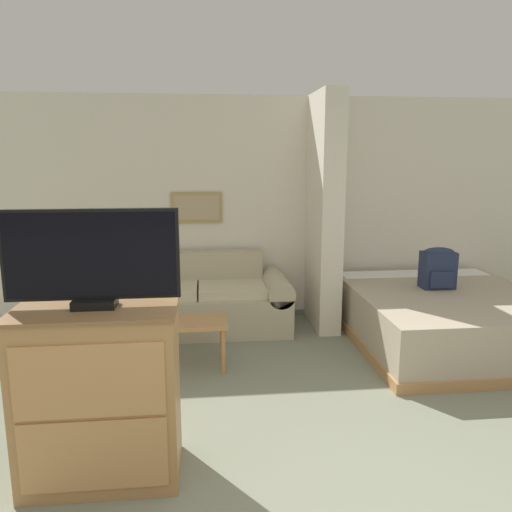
{
  "coord_description": "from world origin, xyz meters",
  "views": [
    {
      "loc": [
        -0.75,
        -1.97,
        1.9
      ],
      "look_at": [
        -0.29,
        2.32,
        1.05
      ],
      "focal_mm": 35.0,
      "sensor_mm": 36.0,
      "label": 1
    }
  ],
  "objects_px": {
    "coffee_table": "(194,327)",
    "tv": "(92,258)",
    "tv_dresser": "(101,394)",
    "table_lamp": "(91,257)",
    "couch": "(198,302)",
    "bed": "(445,317)",
    "backpack": "(438,267)"
  },
  "relations": [
    {
      "from": "coffee_table",
      "to": "tv",
      "type": "relative_size",
      "value": 0.62
    },
    {
      "from": "tv_dresser",
      "to": "tv",
      "type": "relative_size",
      "value": 1.09
    },
    {
      "from": "table_lamp",
      "to": "tv",
      "type": "xyz_separation_m",
      "value": [
        0.58,
        -2.6,
        0.49
      ]
    },
    {
      "from": "table_lamp",
      "to": "tv",
      "type": "distance_m",
      "value": 2.71
    },
    {
      "from": "couch",
      "to": "tv_dresser",
      "type": "height_order",
      "value": "tv_dresser"
    },
    {
      "from": "tv",
      "to": "couch",
      "type": "bearing_deg",
      "value": 78.01
    },
    {
      "from": "coffee_table",
      "to": "table_lamp",
      "type": "distance_m",
      "value": 1.58
    },
    {
      "from": "bed",
      "to": "couch",
      "type": "bearing_deg",
      "value": 164.83
    },
    {
      "from": "bed",
      "to": "backpack",
      "type": "distance_m",
      "value": 0.52
    },
    {
      "from": "couch",
      "to": "table_lamp",
      "type": "xyz_separation_m",
      "value": [
        -1.13,
        0.0,
        0.54
      ]
    },
    {
      "from": "tv",
      "to": "table_lamp",
      "type": "bearing_deg",
      "value": 102.6
    },
    {
      "from": "couch",
      "to": "bed",
      "type": "relative_size",
      "value": 0.95
    },
    {
      "from": "couch",
      "to": "coffee_table",
      "type": "distance_m",
      "value": 1.03
    },
    {
      "from": "bed",
      "to": "tv",
      "type": "bearing_deg",
      "value": -148.49
    },
    {
      "from": "tv",
      "to": "backpack",
      "type": "distance_m",
      "value": 3.73
    },
    {
      "from": "coffee_table",
      "to": "tv_dresser",
      "type": "distance_m",
      "value": 1.65
    },
    {
      "from": "coffee_table",
      "to": "table_lamp",
      "type": "relative_size",
      "value": 1.36
    },
    {
      "from": "coffee_table",
      "to": "backpack",
      "type": "bearing_deg",
      "value": 10.88
    },
    {
      "from": "table_lamp",
      "to": "tv",
      "type": "height_order",
      "value": "tv"
    },
    {
      "from": "tv",
      "to": "backpack",
      "type": "xyz_separation_m",
      "value": [
        3.06,
        2.05,
        -0.57
      ]
    },
    {
      "from": "backpack",
      "to": "couch",
      "type": "bearing_deg",
      "value": 167.82
    },
    {
      "from": "couch",
      "to": "tv",
      "type": "height_order",
      "value": "tv"
    },
    {
      "from": "table_lamp",
      "to": "tv_dresser",
      "type": "height_order",
      "value": "tv_dresser"
    },
    {
      "from": "tv_dresser",
      "to": "bed",
      "type": "xyz_separation_m",
      "value": [
        3.1,
        1.9,
        -0.25
      ]
    },
    {
      "from": "tv_dresser",
      "to": "tv",
      "type": "distance_m",
      "value": 0.82
    },
    {
      "from": "table_lamp",
      "to": "bed",
      "type": "relative_size",
      "value": 0.2
    },
    {
      "from": "coffee_table",
      "to": "bed",
      "type": "xyz_separation_m",
      "value": [
        2.58,
        0.34,
        -0.1
      ]
    },
    {
      "from": "couch",
      "to": "tv",
      "type": "distance_m",
      "value": 2.84
    },
    {
      "from": "couch",
      "to": "table_lamp",
      "type": "relative_size",
      "value": 4.62
    },
    {
      "from": "tv_dresser",
      "to": "backpack",
      "type": "height_order",
      "value": "tv_dresser"
    },
    {
      "from": "tv",
      "to": "backpack",
      "type": "height_order",
      "value": "tv"
    },
    {
      "from": "tv",
      "to": "bed",
      "type": "relative_size",
      "value": 0.45
    }
  ]
}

